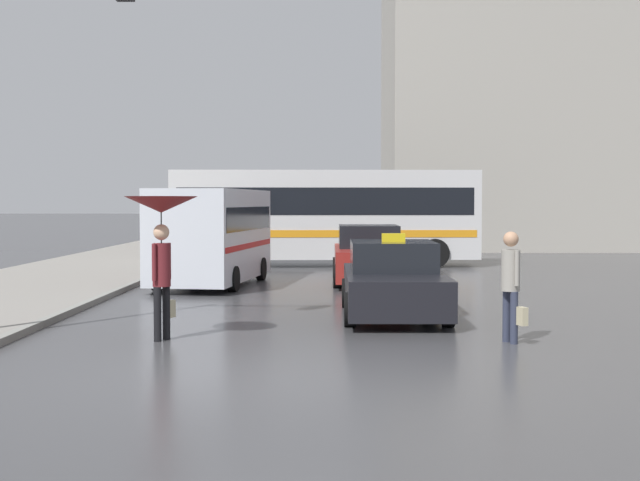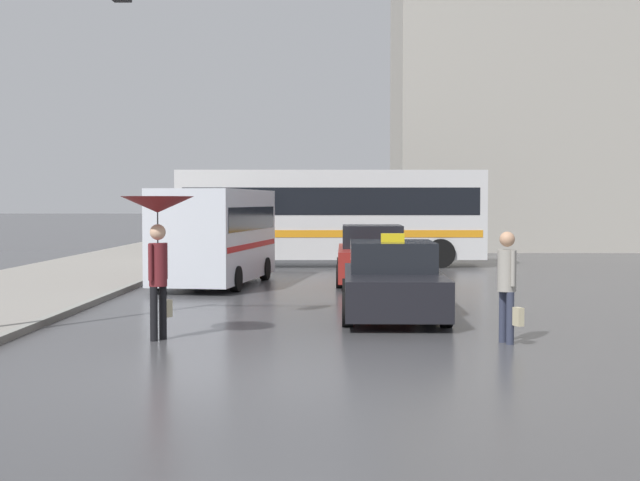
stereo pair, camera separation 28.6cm
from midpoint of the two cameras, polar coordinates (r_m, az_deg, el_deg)
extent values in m
plane|color=#424244|center=(11.18, -3.34, -8.75)|extent=(300.00, 300.00, 0.00)
cube|color=black|center=(16.98, 5.14, -3.15)|extent=(1.80, 4.56, 0.69)
cube|color=black|center=(17.16, 5.10, -0.99)|extent=(1.58, 2.05, 0.56)
cylinder|color=black|center=(15.69, 8.59, -4.41)|extent=(0.20, 0.60, 0.60)
cylinder|color=black|center=(15.57, 2.32, -4.44)|extent=(0.20, 0.60, 0.60)
cylinder|color=black|center=(18.48, 7.51, -3.36)|extent=(0.20, 0.60, 0.60)
cylinder|color=black|center=(18.38, 2.20, -3.37)|extent=(0.20, 0.60, 0.60)
cube|color=yellow|center=(16.92, 5.15, 0.18)|extent=(0.44, 0.16, 0.16)
cube|color=maroon|center=(23.91, 3.70, -1.40)|extent=(1.80, 4.72, 0.78)
cube|color=black|center=(24.11, 3.68, 0.28)|extent=(1.58, 2.13, 0.60)
cylinder|color=black|center=(22.52, 6.02, -2.30)|extent=(0.20, 0.60, 0.60)
cylinder|color=black|center=(22.46, 1.66, -2.30)|extent=(0.20, 0.60, 0.60)
cylinder|color=black|center=(25.44, 5.50, -1.75)|extent=(0.20, 0.60, 0.60)
cylinder|color=black|center=(25.37, 1.64, -1.75)|extent=(0.20, 0.60, 0.60)
cube|color=silver|center=(23.37, -6.34, 0.40)|extent=(2.69, 5.67, 2.33)
cube|color=black|center=(23.36, -6.34, 1.42)|extent=(2.65, 5.24, 0.60)
cube|color=red|center=(23.38, -6.34, -0.29)|extent=(2.68, 5.46, 0.14)
cylinder|color=black|center=(21.61, -5.04, -2.46)|extent=(0.28, 0.65, 0.63)
cylinder|color=black|center=(22.15, -9.82, -2.37)|extent=(0.28, 0.65, 0.63)
cylinder|color=black|center=(24.79, -3.21, -1.82)|extent=(0.28, 0.65, 0.63)
cylinder|color=black|center=(25.26, -7.43, -1.75)|extent=(0.28, 0.65, 0.63)
cube|color=silver|center=(30.39, 0.95, 1.68)|extent=(10.34, 2.81, 2.96)
cube|color=black|center=(30.39, 0.96, 2.53)|extent=(9.83, 2.81, 0.90)
cube|color=orange|center=(30.41, 0.95, 0.52)|extent=(10.04, 2.82, 0.24)
cylinder|color=black|center=(31.91, 7.38, -0.57)|extent=(0.97, 0.31, 0.96)
cylinder|color=black|center=(29.54, 7.99, -0.82)|extent=(0.97, 0.31, 0.96)
cylinder|color=black|center=(31.75, -5.13, -0.58)|extent=(0.97, 0.31, 0.96)
cylinder|color=black|center=(29.36, -5.53, -0.83)|extent=(0.97, 0.31, 0.96)
cylinder|color=black|center=(14.17, -10.02, -4.65)|extent=(0.16, 0.16, 0.85)
cylinder|color=black|center=(14.34, -9.46, -4.56)|extent=(0.16, 0.16, 0.85)
cylinder|color=maroon|center=(14.18, -9.76, -1.54)|extent=(0.38, 0.38, 0.68)
sphere|color=#DBAD89|center=(14.15, -9.78, 0.53)|extent=(0.25, 0.25, 0.25)
cylinder|color=maroon|center=(14.04, -10.23, -1.37)|extent=(0.09, 0.09, 0.57)
cylinder|color=maroon|center=(14.32, -9.30, -1.29)|extent=(0.09, 0.09, 0.57)
cone|color=maroon|center=(14.14, -9.79, 2.29)|extent=(1.14, 1.14, 0.26)
cylinder|color=black|center=(14.15, -9.78, 0.85)|extent=(0.02, 0.02, 0.71)
cube|color=#BFB28C|center=(14.48, -9.24, -4.32)|extent=(0.17, 0.21, 0.28)
cylinder|color=#2D3347|center=(14.16, 12.19, -4.78)|extent=(0.15, 0.15, 0.80)
cylinder|color=#2D3347|center=(13.97, 12.65, -4.88)|extent=(0.15, 0.15, 0.80)
cylinder|color=gray|center=(13.99, 12.45, -1.90)|extent=(0.37, 0.37, 0.64)
sphere|color=tan|center=(13.96, 12.47, 0.08)|extent=(0.23, 0.23, 0.23)
cylinder|color=gray|center=(14.15, 12.07, -1.66)|extent=(0.09, 0.09, 0.54)
cylinder|color=gray|center=(13.83, 12.84, -1.76)|extent=(0.09, 0.09, 0.54)
cube|color=#BFB28C|center=(13.86, 13.16, -4.77)|extent=(0.15, 0.20, 0.28)
camera|label=1|loc=(0.14, -89.54, 0.02)|focal=50.00mm
camera|label=2|loc=(0.14, 90.46, -0.02)|focal=50.00mm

